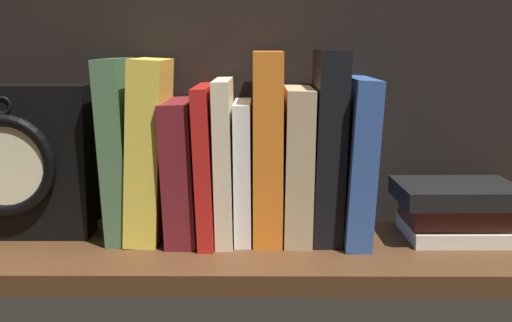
{
  "coord_description": "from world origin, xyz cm",
  "views": [
    {
      "loc": [
        3.18,
        -85.65,
        25.49
      ],
      "look_at": [
        2.57,
        3.47,
        10.29
      ],
      "focal_mm": 47.56,
      "sensor_mm": 36.0,
      "label": 1
    }
  ],
  "objects_px": {
    "book_maroon_dawkins": "(183,169)",
    "book_tan_shortstories": "(297,163)",
    "book_green_romantic": "(120,149)",
    "book_orange_pandolfini": "(268,145)",
    "book_cream_twain": "(225,159)",
    "book_black_skeptic": "(327,145)",
    "book_yellow_seinlanguage": "(150,149)",
    "framed_clock": "(13,162)",
    "book_white_catcher": "(243,170)",
    "book_red_requiem": "(207,162)",
    "book_stack_side": "(458,209)",
    "book_blue_modern": "(356,158)"
  },
  "relations": [
    {
      "from": "book_cream_twain",
      "to": "framed_clock",
      "type": "height_order",
      "value": "book_cream_twain"
    },
    {
      "from": "book_green_romantic",
      "to": "book_blue_modern",
      "type": "xyz_separation_m",
      "value": [
        0.32,
        0.0,
        -0.01
      ]
    },
    {
      "from": "book_orange_pandolfini",
      "to": "book_tan_shortstories",
      "type": "height_order",
      "value": "book_orange_pandolfini"
    },
    {
      "from": "book_red_requiem",
      "to": "book_tan_shortstories",
      "type": "relative_size",
      "value": 1.02
    },
    {
      "from": "book_maroon_dawkins",
      "to": "book_white_catcher",
      "type": "bearing_deg",
      "value": 0.0
    },
    {
      "from": "book_maroon_dawkins",
      "to": "framed_clock",
      "type": "xyz_separation_m",
      "value": [
        -0.23,
        -0.0,
        0.01
      ]
    },
    {
      "from": "book_yellow_seinlanguage",
      "to": "book_maroon_dawkins",
      "type": "height_order",
      "value": "book_yellow_seinlanguage"
    },
    {
      "from": "book_orange_pandolfini",
      "to": "book_stack_side",
      "type": "height_order",
      "value": "book_orange_pandolfini"
    },
    {
      "from": "book_red_requiem",
      "to": "book_black_skeptic",
      "type": "height_order",
      "value": "book_black_skeptic"
    },
    {
      "from": "book_green_romantic",
      "to": "framed_clock",
      "type": "relative_size",
      "value": 1.17
    },
    {
      "from": "book_yellow_seinlanguage",
      "to": "book_tan_shortstories",
      "type": "distance_m",
      "value": 0.2
    },
    {
      "from": "book_orange_pandolfini",
      "to": "framed_clock",
      "type": "xyz_separation_m",
      "value": [
        -0.34,
        -0.0,
        -0.02
      ]
    },
    {
      "from": "framed_clock",
      "to": "book_yellow_seinlanguage",
      "type": "bearing_deg",
      "value": 1.28
    },
    {
      "from": "book_cream_twain",
      "to": "framed_clock",
      "type": "relative_size",
      "value": 1.04
    },
    {
      "from": "book_maroon_dawkins",
      "to": "book_cream_twain",
      "type": "xyz_separation_m",
      "value": [
        0.06,
        0.0,
        0.01
      ]
    },
    {
      "from": "book_green_romantic",
      "to": "book_maroon_dawkins",
      "type": "relative_size",
      "value": 1.3
    },
    {
      "from": "book_blue_modern",
      "to": "book_orange_pandolfini",
      "type": "bearing_deg",
      "value": 180.0
    },
    {
      "from": "book_red_requiem",
      "to": "book_stack_side",
      "type": "xyz_separation_m",
      "value": [
        0.34,
        -0.0,
        -0.06
      ]
    },
    {
      "from": "book_green_romantic",
      "to": "book_blue_modern",
      "type": "distance_m",
      "value": 0.32
    },
    {
      "from": "book_maroon_dawkins",
      "to": "book_tan_shortstories",
      "type": "bearing_deg",
      "value": 0.0
    },
    {
      "from": "book_maroon_dawkins",
      "to": "book_orange_pandolfini",
      "type": "distance_m",
      "value": 0.12
    },
    {
      "from": "book_stack_side",
      "to": "framed_clock",
      "type": "bearing_deg",
      "value": 179.95
    },
    {
      "from": "framed_clock",
      "to": "book_stack_side",
      "type": "bearing_deg",
      "value": -0.05
    },
    {
      "from": "book_red_requiem",
      "to": "book_blue_modern",
      "type": "xyz_separation_m",
      "value": [
        0.2,
        0.0,
        0.01
      ]
    },
    {
      "from": "book_red_requiem",
      "to": "book_blue_modern",
      "type": "relative_size",
      "value": 0.95
    },
    {
      "from": "book_blue_modern",
      "to": "book_white_catcher",
      "type": "bearing_deg",
      "value": 180.0
    },
    {
      "from": "book_green_romantic",
      "to": "book_maroon_dawkins",
      "type": "bearing_deg",
      "value": 0.0
    },
    {
      "from": "book_red_requiem",
      "to": "book_tan_shortstories",
      "type": "bearing_deg",
      "value": 0.0
    },
    {
      "from": "book_green_romantic",
      "to": "book_white_catcher",
      "type": "xyz_separation_m",
      "value": [
        0.16,
        0.0,
        -0.03
      ]
    },
    {
      "from": "book_red_requiem",
      "to": "book_stack_side",
      "type": "relative_size",
      "value": 1.22
    },
    {
      "from": "book_yellow_seinlanguage",
      "to": "book_white_catcher",
      "type": "bearing_deg",
      "value": 0.0
    },
    {
      "from": "book_green_romantic",
      "to": "book_black_skeptic",
      "type": "distance_m",
      "value": 0.28
    },
    {
      "from": "book_maroon_dawkins",
      "to": "book_red_requiem",
      "type": "height_order",
      "value": "book_red_requiem"
    },
    {
      "from": "book_yellow_seinlanguage",
      "to": "book_orange_pandolfini",
      "type": "xyz_separation_m",
      "value": [
        0.16,
        0.0,
        0.0
      ]
    },
    {
      "from": "book_maroon_dawkins",
      "to": "book_cream_twain",
      "type": "distance_m",
      "value": 0.06
    },
    {
      "from": "book_maroon_dawkins",
      "to": "framed_clock",
      "type": "relative_size",
      "value": 0.9
    },
    {
      "from": "book_blue_modern",
      "to": "book_stack_side",
      "type": "relative_size",
      "value": 1.29
    },
    {
      "from": "book_black_skeptic",
      "to": "book_yellow_seinlanguage",
      "type": "bearing_deg",
      "value": 180.0
    },
    {
      "from": "book_cream_twain",
      "to": "framed_clock",
      "type": "distance_m",
      "value": 0.28
    },
    {
      "from": "book_tan_shortstories",
      "to": "book_maroon_dawkins",
      "type": "bearing_deg",
      "value": 180.0
    },
    {
      "from": "book_green_romantic",
      "to": "book_orange_pandolfini",
      "type": "distance_m",
      "value": 0.2
    },
    {
      "from": "book_tan_shortstories",
      "to": "book_blue_modern",
      "type": "relative_size",
      "value": 0.94
    },
    {
      "from": "book_yellow_seinlanguage",
      "to": "book_orange_pandolfini",
      "type": "distance_m",
      "value": 0.16
    },
    {
      "from": "book_cream_twain",
      "to": "book_tan_shortstories",
      "type": "bearing_deg",
      "value": 0.0
    },
    {
      "from": "book_maroon_dawkins",
      "to": "book_black_skeptic",
      "type": "height_order",
      "value": "book_black_skeptic"
    },
    {
      "from": "book_red_requiem",
      "to": "book_cream_twain",
      "type": "relative_size",
      "value": 0.96
    },
    {
      "from": "book_cream_twain",
      "to": "book_stack_side",
      "type": "relative_size",
      "value": 1.27
    },
    {
      "from": "book_red_requiem",
      "to": "book_white_catcher",
      "type": "bearing_deg",
      "value": 0.0
    },
    {
      "from": "book_maroon_dawkins",
      "to": "book_cream_twain",
      "type": "relative_size",
      "value": 0.87
    },
    {
      "from": "book_black_skeptic",
      "to": "framed_clock",
      "type": "xyz_separation_m",
      "value": [
        -0.42,
        -0.0,
        -0.02
      ]
    }
  ]
}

